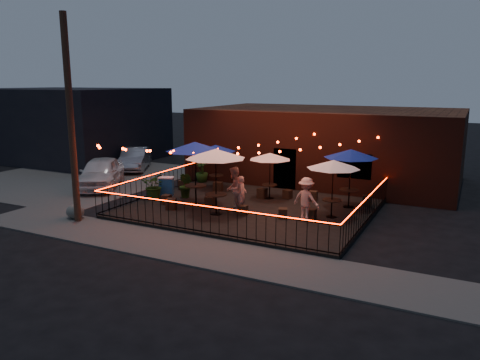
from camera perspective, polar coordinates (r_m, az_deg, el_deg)
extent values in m
plane|color=black|center=(18.61, -1.44, -5.22)|extent=(110.00, 110.00, 0.00)
cube|color=black|center=(20.30, 1.24, -3.53)|extent=(10.00, 8.00, 0.15)
cube|color=#484442|center=(15.96, -7.03, -8.16)|extent=(18.00, 2.50, 0.05)
cube|color=#484442|center=(28.88, -18.93, 0.34)|extent=(11.00, 12.00, 0.02)
cube|color=#3B1910|center=(26.93, 10.60, 4.29)|extent=(14.00, 8.00, 4.00)
cube|color=black|center=(23.76, 5.55, 1.23)|extent=(1.20, 0.24, 2.20)
cube|color=black|center=(22.66, 13.85, 1.71)|extent=(1.60, 0.24, 1.20)
cube|color=black|center=(36.27, -20.23, 6.47)|extent=(12.00, 9.00, 5.00)
cylinder|color=#372116|center=(19.08, -19.93, 6.76)|extent=(0.26, 0.26, 8.00)
cube|color=black|center=(16.89, -4.68, -6.24)|extent=(10.00, 0.04, 0.04)
cube|color=black|center=(16.62, -4.73, -3.23)|extent=(10.00, 0.04, 0.04)
cube|color=#FA1900|center=(16.62, -4.73, -3.13)|extent=(10.00, 0.03, 0.02)
cube|color=black|center=(22.80, -10.17, -1.59)|extent=(0.04, 8.00, 0.04)
cube|color=black|center=(22.60, -10.26, 0.68)|extent=(0.04, 8.00, 0.04)
cube|color=#FA1900|center=(22.60, -10.26, 0.75)|extent=(0.03, 8.00, 0.02)
cube|color=black|center=(18.73, 15.21, -4.79)|extent=(0.04, 8.00, 0.04)
cube|color=black|center=(18.50, 15.37, -2.06)|extent=(0.04, 8.00, 0.04)
cube|color=#FA1900|center=(18.49, 15.37, -1.97)|extent=(0.03, 8.00, 0.02)
cylinder|color=black|center=(20.81, -5.38, -2.93)|extent=(0.51, 0.51, 0.03)
cylinder|color=black|center=(20.71, -5.40, -1.84)|extent=(0.07, 0.07, 0.83)
cylinder|color=black|center=(20.61, -5.43, -0.69)|extent=(0.92, 0.92, 0.05)
cylinder|color=black|center=(20.51, -5.46, 0.75)|extent=(0.05, 0.05, 2.76)
cone|color=navy|center=(20.31, -5.52, 4.09)|extent=(3.03, 3.03, 0.40)
cylinder|color=black|center=(23.85, -2.91, -0.98)|extent=(0.40, 0.40, 0.03)
cylinder|color=black|center=(23.78, -2.92, -0.22)|extent=(0.06, 0.06, 0.66)
cylinder|color=black|center=(23.71, -2.93, 0.59)|extent=(0.74, 0.74, 0.04)
cylinder|color=black|center=(23.63, -2.94, 1.59)|extent=(0.04, 0.04, 2.21)
cone|color=navy|center=(23.48, -2.96, 3.91)|extent=(2.42, 2.42, 0.32)
cylinder|color=black|center=(19.27, -2.91, -4.11)|extent=(0.49, 0.49, 0.03)
cylinder|color=black|center=(19.17, -2.92, -2.97)|extent=(0.07, 0.07, 0.80)
cylinder|color=black|center=(19.06, -2.94, -1.78)|extent=(0.89, 0.89, 0.04)
cylinder|color=black|center=(18.95, -2.95, -0.27)|extent=(0.05, 0.05, 2.67)
cone|color=silver|center=(18.74, -2.99, 3.22)|extent=(2.54, 2.54, 0.39)
cylinder|color=black|center=(21.81, 3.62, -2.22)|extent=(0.39, 0.39, 0.03)
cylinder|color=black|center=(21.74, 3.63, -1.42)|extent=(0.05, 0.05, 0.63)
cylinder|color=black|center=(21.66, 3.64, -0.58)|extent=(0.71, 0.71, 0.04)
cylinder|color=black|center=(21.58, 3.65, 0.47)|extent=(0.04, 0.04, 2.12)
cone|color=silver|center=(21.42, 3.68, 2.90)|extent=(1.98, 1.98, 0.31)
cylinder|color=black|center=(19.16, 11.06, -4.42)|extent=(0.42, 0.42, 0.03)
cylinder|color=black|center=(19.07, 11.10, -3.44)|extent=(0.06, 0.06, 0.69)
cylinder|color=black|center=(18.98, 11.14, -2.41)|extent=(0.77, 0.77, 0.04)
cylinder|color=black|center=(18.88, 11.19, -1.11)|extent=(0.04, 0.04, 2.30)
cone|color=silver|center=(18.68, 11.32, 1.89)|extent=(2.39, 2.39, 0.33)
cylinder|color=black|center=(20.82, 13.07, -3.19)|extent=(0.46, 0.46, 0.03)
cylinder|color=black|center=(20.73, 13.12, -2.20)|extent=(0.06, 0.06, 0.75)
cylinder|color=black|center=(20.64, 13.17, -1.16)|extent=(0.84, 0.84, 0.04)
cylinder|color=black|center=(20.54, 13.23, 0.14)|extent=(0.05, 0.05, 2.51)
cone|color=navy|center=(20.35, 13.38, 3.17)|extent=(2.74, 2.74, 0.37)
cube|color=black|center=(20.94, -8.94, -2.38)|extent=(0.39, 0.39, 0.43)
cube|color=black|center=(20.09, -8.40, -2.91)|extent=(0.49, 0.49, 0.47)
cube|color=black|center=(23.62, -6.87, -0.62)|extent=(0.45, 0.45, 0.48)
cube|color=black|center=(23.10, -2.70, -0.83)|extent=(0.47, 0.47, 0.48)
cube|color=black|center=(20.34, -3.67, -2.64)|extent=(0.42, 0.42, 0.45)
cube|color=black|center=(19.03, 0.35, -3.72)|extent=(0.36, 0.36, 0.40)
cube|color=black|center=(21.82, 2.71, -1.63)|extent=(0.42, 0.42, 0.45)
cube|color=black|center=(21.80, 5.81, -1.74)|extent=(0.41, 0.41, 0.41)
cube|color=black|center=(18.67, 5.25, -4.07)|extent=(0.45, 0.45, 0.41)
cube|color=black|center=(18.73, 8.69, -4.11)|extent=(0.34, 0.34, 0.41)
cube|color=black|center=(21.58, 8.90, -1.93)|extent=(0.43, 0.43, 0.44)
cube|color=black|center=(21.23, 15.25, -2.43)|extent=(0.43, 0.43, 0.45)
imported|color=#D4A793|center=(19.34, 0.25, -1.74)|extent=(0.52, 0.64, 1.53)
imported|color=tan|center=(19.57, -0.75, -1.08)|extent=(0.88, 1.03, 1.86)
imported|color=tan|center=(18.34, 8.07, -2.33)|extent=(1.22, 0.86, 1.71)
imported|color=#194014|center=(21.95, -10.37, -0.68)|extent=(1.40, 1.32, 1.23)
imported|color=#0F360B|center=(21.91, -6.61, -0.63)|extent=(0.78, 0.69, 1.20)
imported|color=#0E3C0B|center=(25.33, -4.68, 1.12)|extent=(0.82, 0.82, 1.21)
cube|color=#1956A3|center=(22.55, -8.95, -0.81)|extent=(0.75, 0.66, 0.84)
cube|color=silver|center=(22.46, -8.99, 0.29)|extent=(0.81, 0.71, 0.05)
ellipsoid|color=#464541|center=(20.09, -19.46, -3.66)|extent=(1.03, 0.97, 0.64)
imported|color=silver|center=(25.59, -16.62, 0.85)|extent=(3.95, 4.94, 1.58)
imported|color=#A1A3A9|center=(30.24, -12.70, 2.53)|extent=(3.39, 4.45, 1.41)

